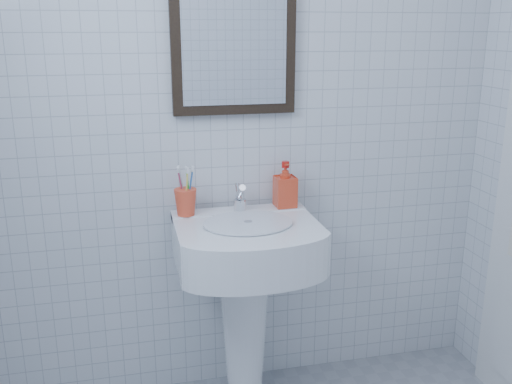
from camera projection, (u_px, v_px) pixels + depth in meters
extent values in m
cube|color=silver|center=(243.00, 111.00, 2.35)|extent=(2.20, 0.02, 2.50)
cone|color=white|center=(245.00, 330.00, 2.41)|extent=(0.22, 0.22, 0.70)
cube|color=white|center=(247.00, 243.00, 2.25)|extent=(0.56, 0.40, 0.17)
cube|color=white|center=(239.00, 213.00, 2.38)|extent=(0.56, 0.10, 0.03)
cylinder|color=white|center=(248.00, 223.00, 2.20)|extent=(0.35, 0.35, 0.01)
cylinder|color=silver|center=(240.00, 205.00, 2.34)|extent=(0.05, 0.05, 0.05)
cylinder|color=silver|center=(240.00, 192.00, 2.31)|extent=(0.03, 0.10, 0.08)
cylinder|color=silver|center=(239.00, 194.00, 2.35)|extent=(0.03, 0.05, 0.09)
imported|color=red|center=(285.00, 184.00, 2.39)|extent=(0.09, 0.09, 0.19)
cube|color=black|center=(234.00, 35.00, 2.24)|extent=(0.50, 0.04, 0.62)
cube|color=white|center=(235.00, 35.00, 2.23)|extent=(0.42, 0.00, 0.54)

